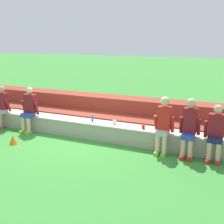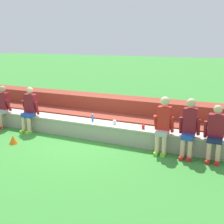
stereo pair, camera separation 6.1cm
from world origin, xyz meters
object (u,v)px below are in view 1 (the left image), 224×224
object	(u,v)px
plastic_cup_right_end	(143,127)
plastic_cup_middle	(25,112)
sports_cone	(13,140)
person_far_left	(1,106)
person_center	(164,123)
person_right_of_center	(189,127)
plastic_cup_left_end	(114,122)
person_far_right	(216,132)
person_left_of_center	(29,108)
water_bottle_mid_right	(92,118)

from	to	relation	value
plastic_cup_right_end	plastic_cup_middle	bearing A→B (deg)	179.41
plastic_cup_middle	sports_cone	world-z (taller)	plastic_cup_middle
person_far_left	person_center	xyz separation A→B (m)	(5.26, 0.01, 0.06)
person_right_of_center	plastic_cup_left_end	size ratio (longest dim) A/B	12.30
person_center	person_far_right	xyz separation A→B (m)	(1.23, -0.00, -0.05)
person_far_right	sports_cone	xyz separation A→B (m)	(-5.08, -1.09, -0.59)
person_far_left	sports_cone	distance (m)	1.86
plastic_cup_left_end	sports_cone	bearing A→B (deg)	-150.30
person_far_right	plastic_cup_left_end	world-z (taller)	person_far_right
person_far_left	plastic_cup_left_end	size ratio (longest dim) A/B	11.52
plastic_cup_right_end	sports_cone	bearing A→B (deg)	-158.22
person_far_left	plastic_cup_middle	bearing A→B (deg)	20.98
plastic_cup_left_end	sports_cone	size ratio (longest dim) A/B	0.48
person_center	person_right_of_center	world-z (taller)	person_right_of_center
person_left_of_center	plastic_cup_right_end	size ratio (longest dim) A/B	12.67
person_center	water_bottle_mid_right	distance (m)	2.18
plastic_cup_left_end	person_far_left	bearing A→B (deg)	-175.59
person_far_left	water_bottle_mid_right	bearing A→B (deg)	5.93
water_bottle_mid_right	plastic_cup_left_end	size ratio (longest dim) A/B	1.83
person_right_of_center	plastic_cup_middle	xyz separation A→B (m)	(-5.18, 0.25, -0.22)
person_right_of_center	sports_cone	bearing A→B (deg)	-166.25
person_far_left	person_left_of_center	size ratio (longest dim) A/B	0.98
person_right_of_center	person_far_right	xyz separation A→B (m)	(0.60, -0.01, -0.05)
person_right_of_center	sports_cone	distance (m)	4.65
person_left_of_center	plastic_cup_left_end	distance (m)	2.75
plastic_cup_left_end	plastic_cup_right_end	distance (m)	0.86
person_center	person_left_of_center	bearing A→B (deg)	179.69
sports_cone	person_left_of_center	bearing A→B (deg)	106.23
person_center	water_bottle_mid_right	bearing A→B (deg)	171.67
person_center	water_bottle_mid_right	world-z (taller)	person_center
water_bottle_mid_right	person_far_left	bearing A→B (deg)	-174.07
person_center	plastic_cup_right_end	size ratio (longest dim) A/B	13.15
person_center	person_far_right	world-z (taller)	person_center
sports_cone	plastic_cup_middle	bearing A→B (deg)	117.86
person_left_of_center	plastic_cup_right_end	distance (m)	3.60
water_bottle_mid_right	person_center	bearing A→B (deg)	-8.33
plastic_cup_right_end	person_right_of_center	bearing A→B (deg)	-9.87
plastic_cup_left_end	plastic_cup_right_end	xyz separation A→B (m)	(0.86, -0.07, -0.00)
water_bottle_mid_right	plastic_cup_middle	xyz separation A→B (m)	(-2.41, -0.06, -0.05)
plastic_cup_middle	person_center	bearing A→B (deg)	-3.24
water_bottle_mid_right	person_far_right	bearing A→B (deg)	-5.34
person_right_of_center	water_bottle_mid_right	size ratio (longest dim) A/B	6.71
person_far_left	water_bottle_mid_right	size ratio (longest dim) A/B	6.28
person_left_of_center	sports_cone	world-z (taller)	person_left_of_center
plastic_cup_left_end	sports_cone	world-z (taller)	plastic_cup_left_end
person_left_of_center	person_center	xyz separation A→B (m)	(4.17, -0.02, 0.03)
water_bottle_mid_right	sports_cone	size ratio (longest dim) A/B	0.88
person_far_left	person_right_of_center	distance (m)	5.88
person_center	plastic_cup_middle	xyz separation A→B (m)	(-4.56, 0.26, -0.23)
person_right_of_center	plastic_cup_right_end	world-z (taller)	person_right_of_center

